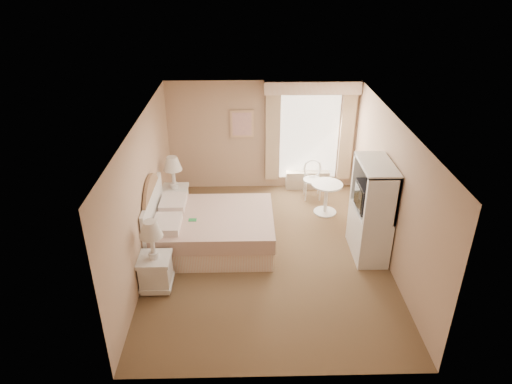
{
  "coord_description": "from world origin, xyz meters",
  "views": [
    {
      "loc": [
        -0.37,
        -6.87,
        4.81
      ],
      "look_at": [
        -0.2,
        0.3,
        1.11
      ],
      "focal_mm": 32.0,
      "sensor_mm": 36.0,
      "label": 1
    }
  ],
  "objects_px": {
    "round_table": "(326,193)",
    "bed": "(206,229)",
    "cafe_chair": "(312,176)",
    "nightstand_far": "(175,194)",
    "nightstand_near": "(155,264)",
    "armoire": "(371,217)"
  },
  "relations": [
    {
      "from": "bed",
      "to": "round_table",
      "type": "height_order",
      "value": "bed"
    },
    {
      "from": "round_table",
      "to": "cafe_chair",
      "type": "distance_m",
      "value": 0.77
    },
    {
      "from": "nightstand_near",
      "to": "armoire",
      "type": "xyz_separation_m",
      "value": [
        3.65,
        0.91,
        0.27
      ]
    },
    {
      "from": "bed",
      "to": "nightstand_far",
      "type": "height_order",
      "value": "bed"
    },
    {
      "from": "nightstand_near",
      "to": "armoire",
      "type": "height_order",
      "value": "armoire"
    },
    {
      "from": "nightstand_far",
      "to": "nightstand_near",
      "type": "bearing_deg",
      "value": -90.0
    },
    {
      "from": "armoire",
      "to": "bed",
      "type": "bearing_deg",
      "value": 174.7
    },
    {
      "from": "cafe_chair",
      "to": "armoire",
      "type": "distance_m",
      "value": 2.35
    },
    {
      "from": "nightstand_far",
      "to": "cafe_chair",
      "type": "relative_size",
      "value": 1.5
    },
    {
      "from": "bed",
      "to": "cafe_chair",
      "type": "bearing_deg",
      "value": 41.45
    },
    {
      "from": "nightstand_near",
      "to": "round_table",
      "type": "distance_m",
      "value": 3.94
    },
    {
      "from": "nightstand_near",
      "to": "cafe_chair",
      "type": "height_order",
      "value": "nightstand_near"
    },
    {
      "from": "bed",
      "to": "cafe_chair",
      "type": "distance_m",
      "value": 2.95
    },
    {
      "from": "nightstand_far",
      "to": "cafe_chair",
      "type": "bearing_deg",
      "value": 14.12
    },
    {
      "from": "nightstand_near",
      "to": "cafe_chair",
      "type": "relative_size",
      "value": 1.45
    },
    {
      "from": "nightstand_far",
      "to": "armoire",
      "type": "height_order",
      "value": "armoire"
    },
    {
      "from": "nightstand_near",
      "to": "bed",
      "type": "bearing_deg",
      "value": 58.45
    },
    {
      "from": "nightstand_near",
      "to": "nightstand_far",
      "type": "bearing_deg",
      "value": 90.0
    },
    {
      "from": "nightstand_far",
      "to": "cafe_chair",
      "type": "distance_m",
      "value": 3.03
    },
    {
      "from": "cafe_chair",
      "to": "nightstand_far",
      "type": "bearing_deg",
      "value": -165.01
    },
    {
      "from": "bed",
      "to": "nightstand_near",
      "type": "height_order",
      "value": "bed"
    },
    {
      "from": "round_table",
      "to": "bed",
      "type": "bearing_deg",
      "value": -153.36
    }
  ]
}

